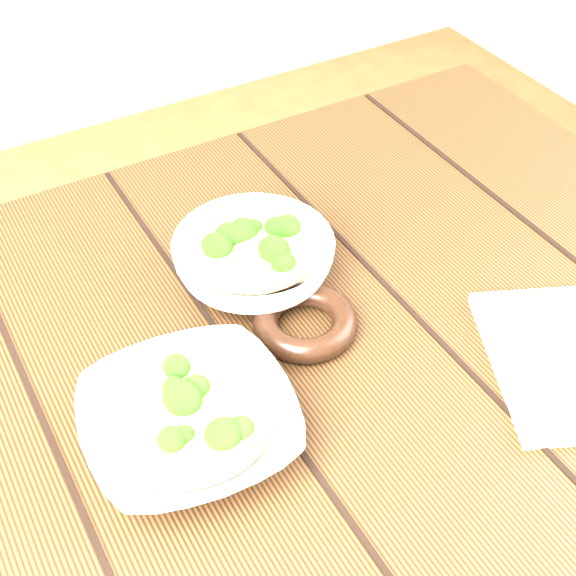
# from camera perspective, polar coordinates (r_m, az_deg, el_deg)

# --- Properties ---
(table) EXTENTS (1.20, 0.80, 0.75)m
(table) POSITION_cam_1_polar(r_m,az_deg,el_deg) (0.93, -1.90, -9.97)
(table) COLOR #331F0E
(table) RESTS_ON ground
(soup_bowl_front) EXTENTS (0.22, 0.22, 0.06)m
(soup_bowl_front) POSITION_cam_1_polar(r_m,az_deg,el_deg) (0.76, -7.02, -9.51)
(soup_bowl_front) COLOR silver
(soup_bowl_front) RESTS_ON table
(soup_bowl_back) EXTENTS (0.23, 0.23, 0.07)m
(soup_bowl_back) POSITION_cam_1_polar(r_m,az_deg,el_deg) (0.90, -2.45, 2.06)
(soup_bowl_back) COLOR silver
(soup_bowl_back) RESTS_ON table
(trivet) EXTENTS (0.12, 0.12, 0.03)m
(trivet) POSITION_cam_1_polar(r_m,az_deg,el_deg) (0.86, 1.22, -2.42)
(trivet) COLOR black
(trivet) RESTS_ON table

